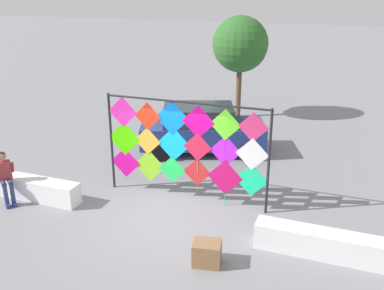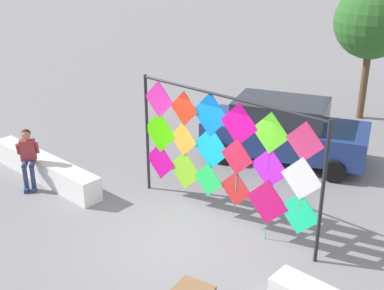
{
  "view_description": "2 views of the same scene",
  "coord_description": "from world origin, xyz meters",
  "px_view_note": "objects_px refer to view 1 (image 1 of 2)",
  "views": [
    {
      "loc": [
        4.07,
        -8.77,
        5.6
      ],
      "look_at": [
        0.46,
        0.84,
        1.77
      ],
      "focal_mm": 40.36,
      "sensor_mm": 36.0,
      "label": 1
    },
    {
      "loc": [
        5.93,
        -6.18,
        5.63
      ],
      "look_at": [
        -0.17,
        0.58,
        1.85
      ],
      "focal_mm": 46.92,
      "sensor_mm": 36.0,
      "label": 2
    }
  ],
  "objects_px": {
    "kite_display_rack": "(184,143)",
    "cardboard_box_large": "(207,253)",
    "tree_palm_like": "(238,44)",
    "parked_car": "(202,129)",
    "seated_vendor": "(5,174)"
  },
  "relations": [
    {
      "from": "kite_display_rack",
      "to": "cardboard_box_large",
      "type": "height_order",
      "value": "kite_display_rack"
    },
    {
      "from": "kite_display_rack",
      "to": "cardboard_box_large",
      "type": "xyz_separation_m",
      "value": [
        1.53,
        -2.59,
        -1.4
      ]
    },
    {
      "from": "cardboard_box_large",
      "to": "kite_display_rack",
      "type": "bearing_deg",
      "value": 120.55
    },
    {
      "from": "kite_display_rack",
      "to": "seated_vendor",
      "type": "relative_size",
      "value": 3.17
    },
    {
      "from": "parked_car",
      "to": "cardboard_box_large",
      "type": "relative_size",
      "value": 7.89
    },
    {
      "from": "kite_display_rack",
      "to": "parked_car",
      "type": "height_order",
      "value": "kite_display_rack"
    },
    {
      "from": "parked_car",
      "to": "kite_display_rack",
      "type": "bearing_deg",
      "value": -77.79
    },
    {
      "from": "parked_car",
      "to": "cardboard_box_large",
      "type": "bearing_deg",
      "value": -69.6
    },
    {
      "from": "cardboard_box_large",
      "to": "tree_palm_like",
      "type": "height_order",
      "value": "tree_palm_like"
    },
    {
      "from": "seated_vendor",
      "to": "kite_display_rack",
      "type": "bearing_deg",
      "value": 22.68
    },
    {
      "from": "tree_palm_like",
      "to": "seated_vendor",
      "type": "bearing_deg",
      "value": -109.66
    },
    {
      "from": "seated_vendor",
      "to": "tree_palm_like",
      "type": "distance_m",
      "value": 11.09
    },
    {
      "from": "tree_palm_like",
      "to": "cardboard_box_large",
      "type": "bearing_deg",
      "value": -77.99
    },
    {
      "from": "kite_display_rack",
      "to": "seated_vendor",
      "type": "xyz_separation_m",
      "value": [
        -4.44,
        -1.86,
        -0.82
      ]
    },
    {
      "from": "cardboard_box_large",
      "to": "seated_vendor",
      "type": "bearing_deg",
      "value": 172.99
    }
  ]
}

